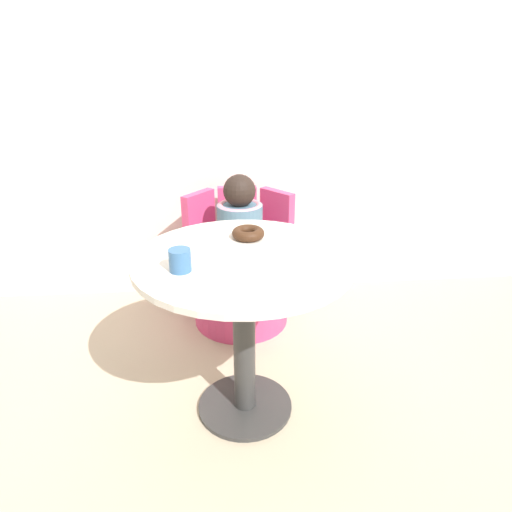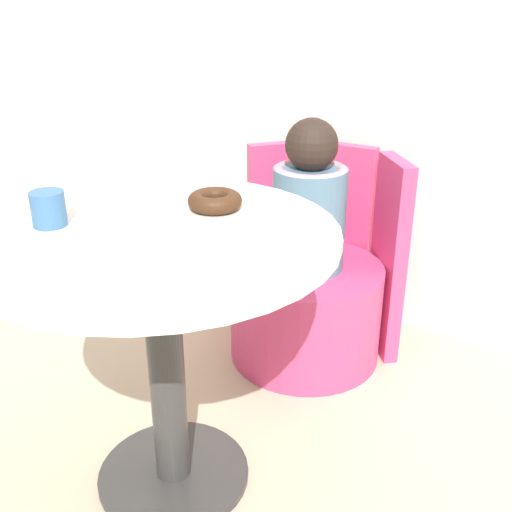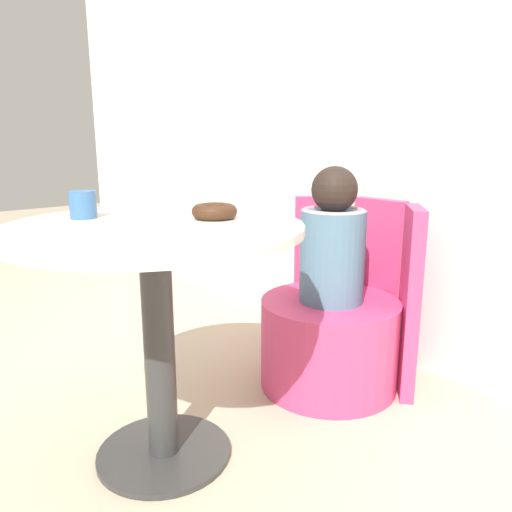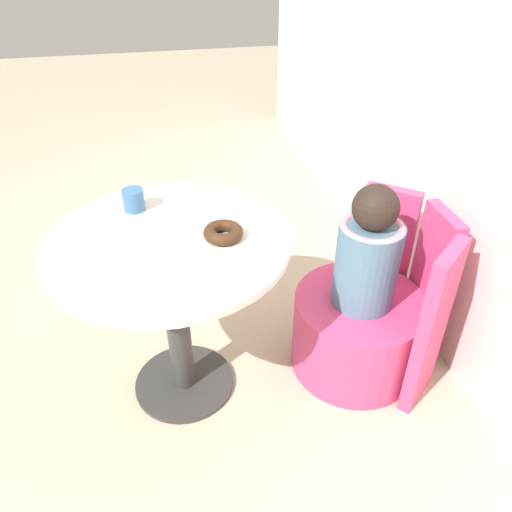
{
  "view_description": "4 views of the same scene",
  "coord_description": "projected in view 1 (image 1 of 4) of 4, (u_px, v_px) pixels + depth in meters",
  "views": [
    {
      "loc": [
        -0.12,
        -1.6,
        1.42
      ],
      "look_at": [
        0.05,
        0.32,
        0.57
      ],
      "focal_mm": 32.0,
      "sensor_mm": 36.0,
      "label": 1
    },
    {
      "loc": [
        0.81,
        -0.99,
        1.22
      ],
      "look_at": [
        0.02,
        0.31,
        0.54
      ],
      "focal_mm": 42.0,
      "sensor_mm": 36.0,
      "label": 2
    },
    {
      "loc": [
        1.18,
        -0.71,
        0.96
      ],
      "look_at": [
        0.03,
        0.29,
        0.6
      ],
      "focal_mm": 35.0,
      "sensor_mm": 36.0,
      "label": 3
    },
    {
      "loc": [
        1.41,
        -0.03,
        1.64
      ],
      "look_at": [
        -0.06,
        0.28,
        0.59
      ],
      "focal_mm": 35.0,
      "sensor_mm": 36.0,
      "label": 4
    }
  ],
  "objects": [
    {
      "name": "ground_plane",
      "position": [
        252.0,
        401.0,
        2.04
      ],
      "size": [
        12.0,
        12.0,
        0.0
      ],
      "primitive_type": "plane",
      "color": "#B7A88E"
    },
    {
      "name": "back_wall",
      "position": [
        235.0,
        97.0,
        2.58
      ],
      "size": [
        6.0,
        0.06,
        2.4
      ],
      "color": "silver",
      "rests_on": "ground_plane"
    },
    {
      "name": "round_table",
      "position": [
        244.0,
        296.0,
        1.78
      ],
      "size": [
        0.84,
        0.84,
        0.73
      ],
      "color": "#333333",
      "rests_on": "ground_plane"
    },
    {
      "name": "tub_chair",
      "position": [
        241.0,
        293.0,
        2.6
      ],
      "size": [
        0.53,
        0.53,
        0.35
      ],
      "color": "#D13D70",
      "rests_on": "ground_plane"
    },
    {
      "name": "booth_backrest",
      "position": [
        238.0,
        248.0,
        2.73
      ],
      "size": [
        0.63,
        0.23,
        0.72
      ],
      "color": "#D13D70",
      "rests_on": "ground_plane"
    },
    {
      "name": "child_figure",
      "position": [
        240.0,
        226.0,
        2.44
      ],
      "size": [
        0.24,
        0.24,
        0.51
      ],
      "color": "slate",
      "rests_on": "tub_chair"
    },
    {
      "name": "donut",
      "position": [
        248.0,
        233.0,
        1.88
      ],
      "size": [
        0.13,
        0.13,
        0.04
      ],
      "color": "#3D2314",
      "rests_on": "round_table"
    },
    {
      "name": "cup",
      "position": [
        180.0,
        260.0,
        1.58
      ],
      "size": [
        0.08,
        0.08,
        0.08
      ],
      "color": "#386699",
      "rests_on": "round_table"
    },
    {
      "name": "paper_napkin",
      "position": [
        222.0,
        278.0,
        1.54
      ],
      "size": [
        0.12,
        0.12,
        0.01
      ],
      "color": "white",
      "rests_on": "round_table"
    }
  ]
}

